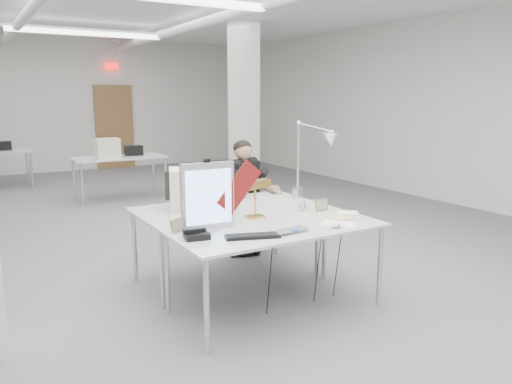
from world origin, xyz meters
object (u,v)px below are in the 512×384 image
(laptop, at_px, (295,232))
(beige_monitor, at_px, (192,189))
(architect_lamp, at_px, (313,156))
(bankers_lamp, at_px, (255,201))
(desk_phone, at_px, (197,236))
(monitor, at_px, (208,196))
(seated_person, at_px, (243,178))
(desk_main, at_px, (276,227))
(office_chair, at_px, (241,210))

(laptop, height_order, beige_monitor, beige_monitor)
(laptop, height_order, architect_lamp, architect_lamp)
(bankers_lamp, distance_m, desk_phone, 0.82)
(monitor, distance_m, bankers_lamp, 0.58)
(desk_phone, bearing_deg, monitor, 55.76)
(monitor, relative_size, beige_monitor, 1.34)
(seated_person, xyz_separation_m, desk_phone, (-1.28, -1.55, -0.12))
(monitor, height_order, laptop, monitor)
(desk_main, distance_m, desk_phone, 0.73)
(architect_lamp, bearing_deg, office_chair, 83.41)
(desk_phone, bearing_deg, desk_main, 10.35)
(monitor, distance_m, desk_phone, 0.37)
(desk_main, bearing_deg, laptop, -89.64)
(seated_person, relative_size, desk_phone, 5.42)
(beige_monitor, bearing_deg, desk_phone, -91.17)
(monitor, height_order, desk_phone, monitor)
(office_chair, bearing_deg, desk_main, -129.10)
(desk_main, distance_m, office_chair, 1.71)
(office_chair, height_order, architect_lamp, architect_lamp)
(laptop, relative_size, architect_lamp, 0.32)
(beige_monitor, bearing_deg, bankers_lamp, -40.51)
(office_chair, height_order, laptop, office_chair)
(beige_monitor, bearing_deg, architect_lamp, 4.57)
(desk_main, xyz_separation_m, desk_phone, (-0.73, 0.00, 0.04))
(bankers_lamp, bearing_deg, laptop, -106.76)
(architect_lamp, bearing_deg, desk_main, -167.09)
(office_chair, distance_m, desk_phone, 2.07)
(seated_person, height_order, architect_lamp, architect_lamp)
(desk_main, xyz_separation_m, seated_person, (0.55, 1.55, 0.16))
(bankers_lamp, bearing_deg, desk_main, -106.84)
(architect_lamp, bearing_deg, monitor, 173.82)
(desk_main, xyz_separation_m, office_chair, (0.55, 1.60, -0.24))
(laptop, distance_m, desk_phone, 0.78)
(desk_main, height_order, office_chair, office_chair)
(seated_person, distance_m, architect_lamp, 1.02)
(monitor, bearing_deg, desk_main, -14.73)
(laptop, bearing_deg, seated_person, 67.74)
(seated_person, xyz_separation_m, bankers_lamp, (-0.55, -1.20, 0.01))
(monitor, distance_m, beige_monitor, 0.81)
(monitor, bearing_deg, beige_monitor, 80.49)
(architect_lamp, bearing_deg, laptop, -156.91)
(seated_person, height_order, bankers_lamp, seated_person)
(beige_monitor, distance_m, architect_lamp, 1.28)
(bankers_lamp, bearing_deg, office_chair, 49.22)
(office_chair, bearing_deg, desk_phone, -148.85)
(beige_monitor, bearing_deg, office_chair, 55.34)
(desk_phone, xyz_separation_m, architect_lamp, (1.58, 0.63, 0.46))
(office_chair, xyz_separation_m, beige_monitor, (-0.90, -0.63, 0.45))
(monitor, height_order, bankers_lamp, monitor)
(office_chair, relative_size, architect_lamp, 1.05)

